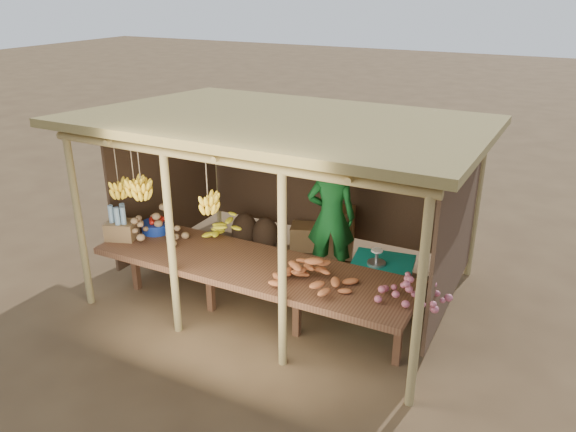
% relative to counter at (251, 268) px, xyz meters
% --- Properties ---
extents(ground, '(60.00, 60.00, 0.00)m').
position_rel_counter_xyz_m(ground, '(-0.00, 0.95, -0.74)').
color(ground, brown).
rests_on(ground, ground).
extents(stall_structure, '(4.70, 3.50, 2.43)m').
position_rel_counter_xyz_m(stall_structure, '(-0.06, 1.02, 1.19)').
color(stall_structure, '#A08852').
rests_on(stall_structure, ground).
extents(counter, '(3.90, 1.05, 0.80)m').
position_rel_counter_xyz_m(counter, '(0.00, 0.00, 0.00)').
color(counter, brown).
rests_on(counter, ground).
extents(potato_heap, '(0.98, 0.69, 0.36)m').
position_rel_counter_xyz_m(potato_heap, '(-1.54, 0.06, 0.24)').
color(potato_heap, '#9F7A52').
rests_on(potato_heap, counter).
extents(sweet_potato_heap, '(0.95, 0.69, 0.35)m').
position_rel_counter_xyz_m(sweet_potato_heap, '(0.82, -0.15, 0.24)').
color(sweet_potato_heap, '#AD582C').
rests_on(sweet_potato_heap, counter).
extents(onion_heap, '(0.85, 0.61, 0.36)m').
position_rel_counter_xyz_m(onion_heap, '(1.90, -0.03, 0.24)').
color(onion_heap, '#BB5B6B').
rests_on(onion_heap, counter).
extents(banana_pile, '(0.53, 0.33, 0.34)m').
position_rel_counter_xyz_m(banana_pile, '(-0.61, 0.46, 0.23)').
color(banana_pile, yellow).
rests_on(banana_pile, counter).
extents(tomato_basin, '(0.38, 0.38, 0.20)m').
position_rel_counter_xyz_m(tomato_basin, '(-1.58, 0.23, 0.14)').
color(tomato_basin, navy).
rests_on(tomato_basin, counter).
extents(bottle_box, '(0.44, 0.39, 0.46)m').
position_rel_counter_xyz_m(bottle_box, '(-1.83, -0.14, 0.24)').
color(bottle_box, olive).
rests_on(bottle_box, counter).
extents(vendor, '(0.76, 0.62, 1.80)m').
position_rel_counter_xyz_m(vendor, '(0.38, 1.49, 0.16)').
color(vendor, '#186C28').
rests_on(vendor, ground).
extents(tarp_crate, '(0.82, 0.74, 0.88)m').
position_rel_counter_xyz_m(tarp_crate, '(1.29, 0.98, -0.38)').
color(tarp_crate, brown).
rests_on(tarp_crate, ground).
extents(carton_stack, '(1.08, 0.50, 0.75)m').
position_rel_counter_xyz_m(carton_stack, '(0.05, 2.15, -0.41)').
color(carton_stack, olive).
rests_on(carton_stack, ground).
extents(burlap_sacks, '(0.79, 0.42, 0.56)m').
position_rel_counter_xyz_m(burlap_sacks, '(-1.10, 1.95, -0.49)').
color(burlap_sacks, '#4D3624').
rests_on(burlap_sacks, ground).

